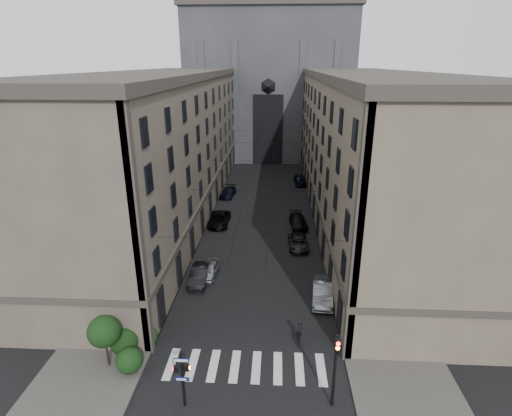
% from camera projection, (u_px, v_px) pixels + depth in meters
% --- Properties ---
extents(sidewalk_left, '(7.00, 80.00, 0.15)m').
position_uv_depth(sidewalk_left, '(190.00, 209.00, 57.40)').
color(sidewalk_left, '#383533').
rests_on(sidewalk_left, ground).
extents(sidewalk_right, '(7.00, 80.00, 0.15)m').
position_uv_depth(sidewalk_right, '(337.00, 212.00, 56.35)').
color(sidewalk_right, '#383533').
rests_on(sidewalk_right, ground).
extents(zebra_crossing, '(11.00, 3.20, 0.01)m').
position_uv_depth(zebra_crossing, '(246.00, 367.00, 27.84)').
color(zebra_crossing, beige).
rests_on(zebra_crossing, ground).
extents(building_left, '(13.60, 60.60, 18.85)m').
position_uv_depth(building_left, '(164.00, 145.00, 54.35)').
color(building_left, '#4D443B').
rests_on(building_left, ground).
extents(building_right, '(13.60, 60.60, 18.85)m').
position_uv_depth(building_right, '(364.00, 147.00, 53.01)').
color(building_right, brown).
rests_on(building_right, ground).
extents(gothic_tower, '(35.00, 23.00, 58.00)m').
position_uv_depth(gothic_tower, '(270.00, 73.00, 87.29)').
color(gothic_tower, '#2D2D33').
rests_on(gothic_tower, ground).
extents(pedestrian_signal_left, '(1.02, 0.38, 4.00)m').
position_uv_depth(pedestrian_signal_left, '(182.00, 375.00, 23.94)').
color(pedestrian_signal_left, black).
rests_on(pedestrian_signal_left, ground).
extents(traffic_light_right, '(0.34, 0.50, 5.20)m').
position_uv_depth(traffic_light_right, '(335.00, 363.00, 23.54)').
color(traffic_light_right, black).
rests_on(traffic_light_right, ground).
extents(shrub_cluster, '(3.90, 4.40, 3.90)m').
position_uv_depth(shrub_cluster, '(120.00, 341.00, 27.66)').
color(shrub_cluster, black).
rests_on(shrub_cluster, sidewalk_left).
extents(tram_wires, '(14.00, 60.00, 0.43)m').
position_uv_depth(tram_wires, '(263.00, 162.00, 54.06)').
color(tram_wires, black).
rests_on(tram_wires, ground).
extents(car_left_near, '(2.04, 4.24, 1.40)m').
position_uv_depth(car_left_near, '(210.00, 270.00, 39.41)').
color(car_left_near, gray).
rests_on(car_left_near, ground).
extents(car_left_midnear, '(1.68, 4.63, 1.52)m').
position_uv_depth(car_left_midnear, '(200.00, 275.00, 38.30)').
color(car_left_midnear, black).
rests_on(car_left_midnear, ground).
extents(car_left_midfar, '(2.53, 5.47, 1.52)m').
position_uv_depth(car_left_midfar, '(219.00, 219.00, 51.85)').
color(car_left_midfar, black).
rests_on(car_left_midfar, ground).
extents(car_left_far, '(2.48, 4.98, 1.39)m').
position_uv_depth(car_left_far, '(228.00, 192.00, 62.79)').
color(car_left_far, black).
rests_on(car_left_far, ground).
extents(car_right_near, '(2.20, 5.14, 1.65)m').
position_uv_depth(car_right_near, '(323.00, 292.00, 35.39)').
color(car_right_near, gray).
rests_on(car_right_near, ground).
extents(car_right_midnear, '(2.30, 4.72, 1.29)m').
position_uv_depth(car_right_midnear, '(298.00, 242.00, 45.46)').
color(car_right_midnear, black).
rests_on(car_right_midnear, ground).
extents(car_right_midfar, '(2.50, 5.12, 1.43)m').
position_uv_depth(car_right_midfar, '(298.00, 221.00, 51.31)').
color(car_right_midfar, black).
rests_on(car_right_midfar, ground).
extents(car_right_far, '(2.23, 4.88, 1.62)m').
position_uv_depth(car_right_far, '(300.00, 180.00, 68.99)').
color(car_right_far, black).
rests_on(car_right_far, ground).
extents(pedestrian, '(0.63, 0.77, 1.83)m').
position_uv_depth(pedestrian, '(300.00, 330.00, 30.14)').
color(pedestrian, black).
rests_on(pedestrian, ground).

